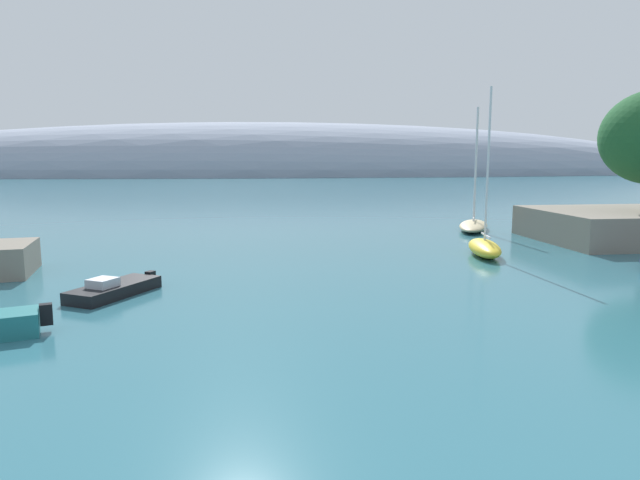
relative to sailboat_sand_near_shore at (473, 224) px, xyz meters
name	(u,v)px	position (x,y,z in m)	size (l,w,h in m)	color
shore_outcrop	(632,226)	(9.63, -7.77, 0.67)	(14.26, 11.01, 2.40)	gray
distant_ridge	(278,175)	(-7.92, 162.91, -0.53)	(334.51, 65.16, 38.22)	#8E99AD
sailboat_sand_near_shore	(473,224)	(0.00, 0.00, 0.00)	(5.52, 8.10, 10.76)	#C6B284
sailboat_yellow_outer_mooring	(484,246)	(-4.58, -12.72, 0.10)	(2.94, 5.84, 10.90)	yellow
motorboat_black_alongside_breakwater	(114,289)	(-26.36, -20.64, -0.20)	(3.88, 5.01, 0.97)	black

